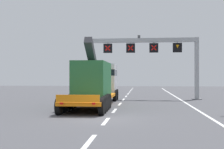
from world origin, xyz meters
TOP-DOWN VIEW (x-y plane):
  - ground at (0.00, 0.00)m, footprint 112.00×112.00m
  - lane_markings at (0.31, 18.80)m, footprint 0.20×52.19m
  - edge_line_right at (6.20, 12.00)m, footprint 0.20×63.00m
  - overhead_lane_gantry at (3.73, 14.83)m, footprint 12.04×0.90m
  - heavy_haul_truck_orange at (-1.67, 8.74)m, footprint 3.09×14.08m

SIDE VIEW (x-z plane):
  - ground at x=0.00m, z-range 0.00..0.00m
  - edge_line_right at x=6.20m, z-range 0.00..0.01m
  - lane_markings at x=0.31m, z-range 0.00..0.01m
  - heavy_haul_truck_orange at x=-1.67m, z-range -0.66..4.64m
  - overhead_lane_gantry at x=3.73m, z-range 1.88..8.70m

